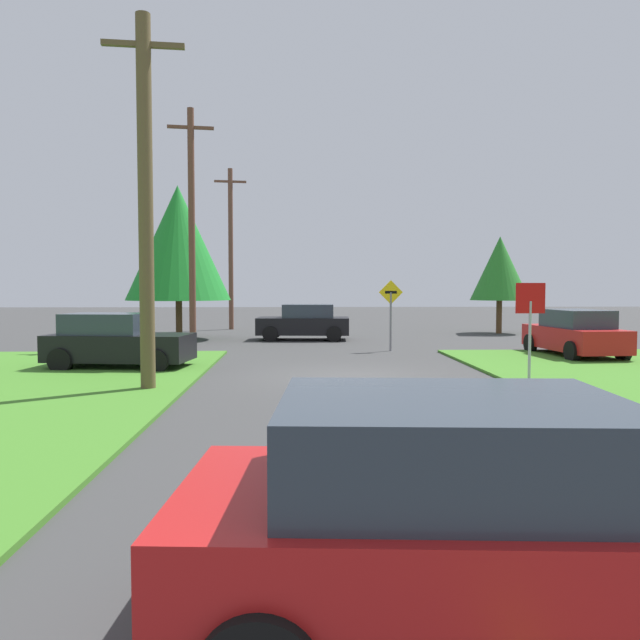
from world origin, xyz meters
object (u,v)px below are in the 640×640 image
(car_behind_on_main_road, at_px, (477,518))
(pine_tree_center, at_px, (178,243))
(utility_pole_near, at_px, (146,201))
(stop_sign, at_px, (530,312))
(car_on_crossroad, at_px, (575,334))
(direction_sign, at_px, (391,307))
(oak_tree_left, at_px, (500,269))
(utility_pole_mid, at_px, (192,225))
(car_approaching_junction, at_px, (305,322))
(utility_pole_far, at_px, (231,247))
(parked_car_near_building, at_px, (117,342))

(car_behind_on_main_road, relative_size, pine_tree_center, 0.61)
(utility_pole_near, bearing_deg, stop_sign, 6.24)
(car_on_crossroad, relative_size, direction_sign, 1.64)
(stop_sign, bearing_deg, pine_tree_center, -53.96)
(oak_tree_left, bearing_deg, stop_sign, -106.24)
(utility_pole_mid, xyz_separation_m, oak_tree_left, (14.68, 6.81, -1.49))
(stop_sign, relative_size, car_approaching_junction, 0.58)
(utility_pole_near, relative_size, utility_pole_far, 0.92)
(parked_car_near_building, xyz_separation_m, pine_tree_center, (-0.17, 10.31, 3.60))
(direction_sign, distance_m, oak_tree_left, 11.25)
(car_behind_on_main_road, relative_size, utility_pole_mid, 0.45)
(parked_car_near_building, bearing_deg, utility_pole_far, 92.23)
(parked_car_near_building, bearing_deg, car_approaching_junction, 67.62)
(direction_sign, bearing_deg, utility_pole_near, -128.63)
(stop_sign, height_order, car_approaching_junction, stop_sign)
(car_on_crossroad, relative_size, parked_car_near_building, 1.03)
(utility_pole_near, xyz_separation_m, utility_pole_mid, (-0.74, 10.45, 0.55))
(car_on_crossroad, xyz_separation_m, direction_sign, (-5.94, 2.28, 0.84))
(car_approaching_junction, relative_size, oak_tree_left, 0.85)
(stop_sign, bearing_deg, car_on_crossroad, -128.61)
(car_behind_on_main_road, relative_size, utility_pole_far, 0.47)
(oak_tree_left, bearing_deg, direction_sign, -129.20)
(parked_car_near_building, distance_m, direction_sign, 10.00)
(car_on_crossroad, bearing_deg, utility_pole_near, 112.19)
(car_behind_on_main_road, distance_m, car_approaching_junction, 23.60)
(parked_car_near_building, bearing_deg, car_behind_on_main_road, -57.82)
(car_approaching_junction, height_order, utility_pole_mid, utility_pole_mid)
(car_on_crossroad, distance_m, parked_car_near_building, 14.89)
(oak_tree_left, bearing_deg, car_on_crossroad, -95.69)
(parked_car_near_building, bearing_deg, stop_sign, -7.19)
(utility_pole_near, bearing_deg, utility_pole_far, 90.87)
(car_behind_on_main_road, bearing_deg, direction_sign, 86.78)
(stop_sign, relative_size, car_behind_on_main_road, 0.58)
(direction_sign, xyz_separation_m, pine_tree_center, (-8.90, 5.52, 2.76))
(car_behind_on_main_road, distance_m, oak_tree_left, 28.87)
(utility_pole_mid, relative_size, pine_tree_center, 1.34)
(parked_car_near_building, xyz_separation_m, car_approaching_junction, (5.59, 9.81, 0.00))
(utility_pole_far, height_order, pine_tree_center, utility_pole_far)
(utility_pole_near, xyz_separation_m, oak_tree_left, (13.94, 17.26, -0.93))
(stop_sign, bearing_deg, car_approaching_junction, -71.10)
(car_on_crossroad, height_order, parked_car_near_building, same)
(car_on_crossroad, bearing_deg, oak_tree_left, -9.85)
(car_on_crossroad, relative_size, oak_tree_left, 0.86)
(utility_pole_near, distance_m, utility_pole_mid, 10.50)
(stop_sign, bearing_deg, utility_pole_mid, -47.89)
(parked_car_near_building, distance_m, oak_tree_left, 20.85)
(car_behind_on_main_road, height_order, parked_car_near_building, same)
(stop_sign, relative_size, car_on_crossroad, 0.57)
(utility_pole_near, height_order, utility_pole_far, utility_pole_far)
(parked_car_near_building, relative_size, utility_pole_near, 0.50)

